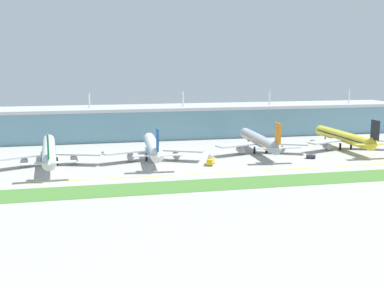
{
  "coord_description": "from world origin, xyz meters",
  "views": [
    {
      "loc": [
        -57.33,
        -186.76,
        45.76
      ],
      "look_at": [
        -8.27,
        33.78,
        7.0
      ],
      "focal_mm": 44.22,
      "sensor_mm": 36.0,
      "label": 1
    }
  ],
  "objects_px": {
    "airliner_farthest": "(345,137)",
    "fuel_truck": "(210,160)",
    "airliner_nearest": "(49,151)",
    "airliner_near_middle": "(153,147)",
    "pushback_tug": "(311,156)",
    "airliner_far_middle": "(260,141)"
  },
  "relations": [
    {
      "from": "airliner_far_middle",
      "to": "airliner_farthest",
      "type": "distance_m",
      "value": 48.42
    },
    {
      "from": "airliner_far_middle",
      "to": "fuel_truck",
      "type": "xyz_separation_m",
      "value": [
        -31.96,
        -21.94,
        -4.18
      ]
    },
    {
      "from": "airliner_nearest",
      "to": "airliner_farthest",
      "type": "xyz_separation_m",
      "value": [
        152.02,
        7.25,
        -0.01
      ]
    },
    {
      "from": "airliner_farthest",
      "to": "fuel_truck",
      "type": "xyz_separation_m",
      "value": [
        -80.38,
        -22.59,
        -4.19
      ]
    },
    {
      "from": "airliner_farthest",
      "to": "fuel_truck",
      "type": "bearing_deg",
      "value": -164.3
    },
    {
      "from": "airliner_near_middle",
      "to": "fuel_truck",
      "type": "height_order",
      "value": "airliner_near_middle"
    },
    {
      "from": "airliner_far_middle",
      "to": "airliner_near_middle",
      "type": "bearing_deg",
      "value": -173.54
    },
    {
      "from": "airliner_nearest",
      "to": "fuel_truck",
      "type": "bearing_deg",
      "value": -12.09
    },
    {
      "from": "airliner_nearest",
      "to": "pushback_tug",
      "type": "height_order",
      "value": "airliner_nearest"
    },
    {
      "from": "fuel_truck",
      "to": "pushback_tug",
      "type": "distance_m",
      "value": 51.25
    },
    {
      "from": "airliner_near_middle",
      "to": "pushback_tug",
      "type": "height_order",
      "value": "airliner_near_middle"
    },
    {
      "from": "pushback_tug",
      "to": "airliner_farthest",
      "type": "bearing_deg",
      "value": 33.73
    },
    {
      "from": "airliner_farthest",
      "to": "airliner_near_middle",
      "type": "bearing_deg",
      "value": -176.17
    },
    {
      "from": "airliner_near_middle",
      "to": "airliner_far_middle",
      "type": "height_order",
      "value": "same"
    },
    {
      "from": "airliner_nearest",
      "to": "pushback_tug",
      "type": "xyz_separation_m",
      "value": [
        122.78,
        -12.28,
        -5.36
      ]
    },
    {
      "from": "airliner_far_middle",
      "to": "fuel_truck",
      "type": "bearing_deg",
      "value": -145.54
    },
    {
      "from": "airliner_nearest",
      "to": "airliner_near_middle",
      "type": "height_order",
      "value": "same"
    },
    {
      "from": "airliner_far_middle",
      "to": "airliner_farthest",
      "type": "bearing_deg",
      "value": 0.77
    },
    {
      "from": "airliner_near_middle",
      "to": "pushback_tug",
      "type": "distance_m",
      "value": 76.56
    },
    {
      "from": "airliner_farthest",
      "to": "airliner_nearest",
      "type": "bearing_deg",
      "value": -177.27
    },
    {
      "from": "airliner_near_middle",
      "to": "airliner_farthest",
      "type": "relative_size",
      "value": 0.95
    },
    {
      "from": "fuel_truck",
      "to": "airliner_far_middle",
      "type": "bearing_deg",
      "value": 34.46
    }
  ]
}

